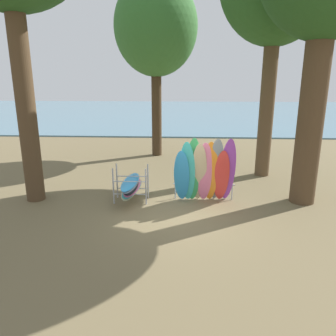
# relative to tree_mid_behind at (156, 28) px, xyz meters

# --- Properties ---
(ground_plane) EXTENTS (80.00, 80.00, 0.00)m
(ground_plane) POSITION_rel_tree_mid_behind_xyz_m (1.38, -8.22, -6.53)
(ground_plane) COLOR brown
(lake_water) EXTENTS (80.00, 36.00, 0.10)m
(lake_water) POSITION_rel_tree_mid_behind_xyz_m (1.38, 23.28, -6.48)
(lake_water) COLOR slate
(lake_water) RESTS_ON ground
(tree_mid_behind) EXTENTS (4.22, 4.22, 9.03)m
(tree_mid_behind) POSITION_rel_tree_mid_behind_xyz_m (0.00, 0.00, 0.00)
(tree_mid_behind) COLOR #42301E
(tree_mid_behind) RESTS_ON ground
(leaning_board_pile) EXTENTS (2.14, 0.80, 2.30)m
(leaning_board_pile) POSITION_rel_tree_mid_behind_xyz_m (2.23, -7.05, -5.47)
(leaning_board_pile) COLOR #2D8ED1
(leaning_board_pile) RESTS_ON ground
(board_storage_rack) EXTENTS (1.15, 2.13, 1.25)m
(board_storage_rack) POSITION_rel_tree_mid_behind_xyz_m (-0.28, -7.05, -5.98)
(board_storage_rack) COLOR #9EA0A5
(board_storage_rack) RESTS_ON ground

